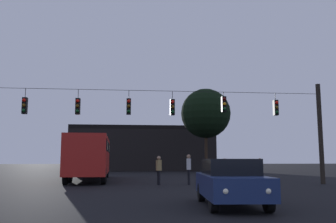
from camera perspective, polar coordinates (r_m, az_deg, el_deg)
The scene contains 10 objects.
ground_plane at distance 30.59m, azimuth -3.72°, elevation -10.34°, with size 168.00×168.00×0.00m, color black.
overhead_signal_span at distance 21.41m, azimuth -2.59°, elevation -1.61°, with size 21.35×0.44×6.21m.
city_bus at distance 26.53m, azimuth -12.19°, elevation -6.59°, with size 2.94×11.09×3.00m.
car_near_right at distance 12.15m, azimuth 9.84°, elevation -10.80°, with size 2.11×4.44×1.52m.
pedestrian_crossing_left at distance 21.62m, azimuth -1.48°, elevation -9.01°, with size 0.32×0.41×1.68m.
pedestrian_crossing_center at distance 21.79m, azimuth 3.29°, elevation -8.81°, with size 0.28×0.38×1.78m.
pedestrian_crossing_right at distance 24.14m, azimuth 14.37°, elevation -8.79°, with size 0.35×0.42×1.57m.
pedestrian_near_bus at distance 26.08m, azimuth 8.99°, elevation -8.83°, with size 0.30×0.40×1.57m.
corner_building at distance 49.51m, azimuth -4.09°, elevation -5.95°, with size 18.34×9.80×5.70m.
tree_left_silhouette at distance 38.44m, azimuth 5.97°, elevation -0.31°, with size 5.25×5.25×8.95m.
Camera 1 is at (-1.21, -6.02, 1.51)m, focal length 38.55 mm.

